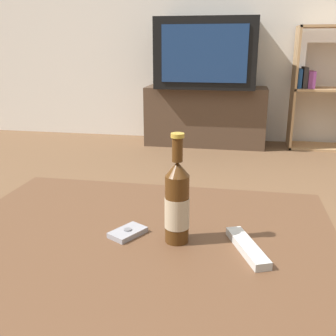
{
  "coord_description": "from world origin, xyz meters",
  "views": [
    {
      "loc": [
        0.24,
        -0.89,
        0.89
      ],
      "look_at": [
        0.02,
        0.3,
        0.52
      ],
      "focal_mm": 42.0,
      "sensor_mm": 36.0,
      "label": 1
    }
  ],
  "objects_px": {
    "cell_phone": "(128,232)",
    "remote_control": "(247,247)",
    "tv_stand": "(205,116)",
    "beer_bottle": "(177,203)",
    "bookshelf": "(323,87)",
    "television": "(207,53)"
  },
  "relations": [
    {
      "from": "tv_stand",
      "to": "beer_bottle",
      "type": "relative_size",
      "value": 3.92
    },
    {
      "from": "bookshelf",
      "to": "tv_stand",
      "type": "bearing_deg",
      "value": -177.2
    },
    {
      "from": "beer_bottle",
      "to": "remote_control",
      "type": "distance_m",
      "value": 0.2
    },
    {
      "from": "television",
      "to": "bookshelf",
      "type": "bearing_deg",
      "value": 3.01
    },
    {
      "from": "cell_phone",
      "to": "remote_control",
      "type": "height_order",
      "value": "remote_control"
    },
    {
      "from": "tv_stand",
      "to": "beer_bottle",
      "type": "bearing_deg",
      "value": -86.23
    },
    {
      "from": "beer_bottle",
      "to": "remote_control",
      "type": "bearing_deg",
      "value": -5.19
    },
    {
      "from": "bookshelf",
      "to": "remote_control",
      "type": "relative_size",
      "value": 5.58
    },
    {
      "from": "tv_stand",
      "to": "remote_control",
      "type": "bearing_deg",
      "value": -82.66
    },
    {
      "from": "beer_bottle",
      "to": "tv_stand",
      "type": "bearing_deg",
      "value": 93.77
    },
    {
      "from": "television",
      "to": "bookshelf",
      "type": "relative_size",
      "value": 0.82
    },
    {
      "from": "tv_stand",
      "to": "cell_phone",
      "type": "distance_m",
      "value": 2.76
    },
    {
      "from": "beer_bottle",
      "to": "cell_phone",
      "type": "xyz_separation_m",
      "value": [
        -0.13,
        0.01,
        -0.1
      ]
    },
    {
      "from": "bookshelf",
      "to": "beer_bottle",
      "type": "bearing_deg",
      "value": -106.58
    },
    {
      "from": "cell_phone",
      "to": "tv_stand",
      "type": "bearing_deg",
      "value": 120.82
    },
    {
      "from": "television",
      "to": "cell_phone",
      "type": "relative_size",
      "value": 7.77
    },
    {
      "from": "beer_bottle",
      "to": "cell_phone",
      "type": "bearing_deg",
      "value": 174.35
    },
    {
      "from": "cell_phone",
      "to": "remote_control",
      "type": "bearing_deg",
      "value": 24.39
    },
    {
      "from": "tv_stand",
      "to": "beer_bottle",
      "type": "height_order",
      "value": "beer_bottle"
    },
    {
      "from": "television",
      "to": "remote_control",
      "type": "distance_m",
      "value": 2.83
    },
    {
      "from": "bookshelf",
      "to": "remote_control",
      "type": "bearing_deg",
      "value": -103.17
    },
    {
      "from": "cell_phone",
      "to": "remote_control",
      "type": "xyz_separation_m",
      "value": [
        0.31,
        -0.03,
        0.0
      ]
    }
  ]
}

